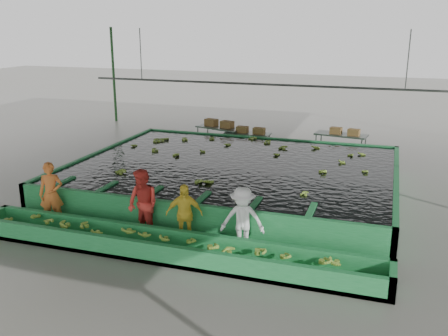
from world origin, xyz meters
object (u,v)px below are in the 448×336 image
(worker_b, at_px, (143,204))
(sorting_trough, at_px, (167,247))
(worker_a, at_px, (51,194))
(worker_d, at_px, (242,220))
(packing_table_left, at_px, (220,138))
(box_stack_right, at_px, (345,134))
(packing_table_mid, at_px, (247,143))
(flotation_tank, at_px, (234,176))
(box_stack_mid, at_px, (251,133))
(worker_c, at_px, (184,214))
(packing_table_right, at_px, (340,145))
(box_stack_left, at_px, (219,127))

(worker_b, bearing_deg, sorting_trough, -16.22)
(sorting_trough, xyz_separation_m, worker_a, (-3.70, 0.80, 0.60))
(worker_d, distance_m, packing_table_left, 10.14)
(sorting_trough, distance_m, box_stack_right, 10.84)
(packing_table_left, bearing_deg, packing_table_mid, -15.75)
(flotation_tank, distance_m, box_stack_mid, 4.78)
(flotation_tank, bearing_deg, worker_d, -70.04)
(worker_c, xyz_separation_m, packing_table_left, (-2.33, 9.40, -0.29))
(packing_table_mid, relative_size, packing_table_right, 0.92)
(sorting_trough, relative_size, box_stack_left, 7.50)
(worker_d, distance_m, packing_table_mid, 9.36)
(box_stack_left, bearing_deg, worker_a, -98.52)
(packing_table_mid, bearing_deg, box_stack_left, 163.08)
(sorting_trough, height_order, packing_table_left, packing_table_left)
(worker_c, distance_m, packing_table_left, 9.69)
(worker_c, height_order, packing_table_right, worker_c)
(box_stack_left, bearing_deg, box_stack_right, 1.85)
(packing_table_right, relative_size, box_stack_left, 1.52)
(worker_d, bearing_deg, box_stack_left, 102.47)
(worker_c, bearing_deg, box_stack_mid, 73.83)
(sorting_trough, relative_size, box_stack_right, 8.58)
(worker_a, distance_m, packing_table_right, 11.67)
(flotation_tank, distance_m, packing_table_left, 5.57)
(worker_b, distance_m, box_stack_mid, 9.00)
(box_stack_right, bearing_deg, worker_c, -106.51)
(box_stack_right, bearing_deg, packing_table_left, -177.63)
(box_stack_mid, bearing_deg, worker_c, -84.53)
(worker_a, relative_size, packing_table_left, 0.83)
(packing_table_mid, xyz_separation_m, box_stack_left, (-1.38, 0.42, 0.51))
(sorting_trough, distance_m, worker_a, 3.83)
(worker_a, bearing_deg, box_stack_left, 56.90)
(worker_c, bearing_deg, packing_table_mid, 74.66)
(sorting_trough, height_order, packing_table_mid, packing_table_mid)
(worker_d, xyz_separation_m, box_stack_right, (1.38, 9.61, 0.13))
(packing_table_right, distance_m, box_stack_left, 5.11)
(worker_b, xyz_separation_m, worker_c, (1.10, 0.00, -0.12))
(packing_table_right, bearing_deg, box_stack_left, -177.29)
(worker_a, distance_m, box_stack_right, 11.69)
(worker_c, height_order, worker_d, worker_d)
(flotation_tank, height_order, packing_table_left, packing_table_left)
(sorting_trough, xyz_separation_m, box_stack_mid, (-0.77, 9.80, 0.60))
(packing_table_left, xyz_separation_m, box_stack_right, (5.18, 0.21, 0.46))
(packing_table_left, relative_size, box_stack_right, 1.76)
(worker_b, bearing_deg, flotation_tank, 99.18)
(worker_c, bearing_deg, packing_table_left, 82.26)
(flotation_tank, xyz_separation_m, sorting_trough, (0.00, -5.10, -0.20))
(box_stack_mid, bearing_deg, worker_b, -91.51)
(worker_b, relative_size, box_stack_left, 1.32)
(flotation_tank, relative_size, worker_c, 6.59)
(packing_table_left, xyz_separation_m, box_stack_left, (-0.05, 0.05, 0.47))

